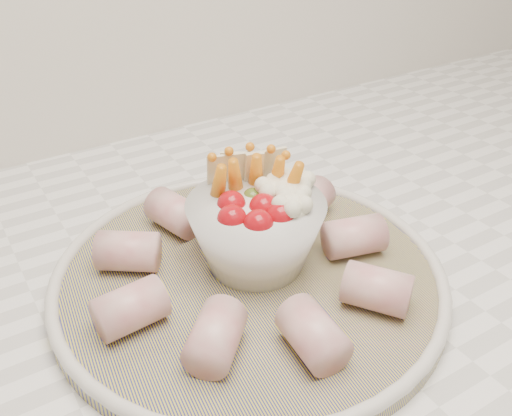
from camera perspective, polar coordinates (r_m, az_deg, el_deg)
serving_platter at (r=0.54m, az=-0.70°, el=-6.72°), size 0.40×0.40×0.02m
veggie_bowl at (r=0.52m, az=0.20°, el=-1.78°), size 0.13×0.13×0.10m
cured_meat_rolls at (r=0.52m, az=-0.72°, el=-4.77°), size 0.28×0.28×0.04m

